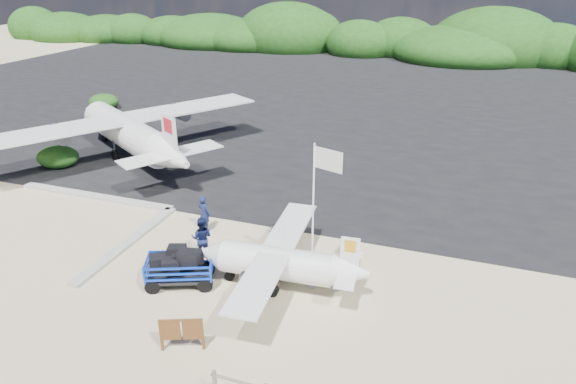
% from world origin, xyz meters
% --- Properties ---
extents(ground, '(160.00, 160.00, 0.00)m').
position_xyz_m(ground, '(0.00, 0.00, 0.00)').
color(ground, beige).
extents(asphalt_apron, '(90.00, 50.00, 0.04)m').
position_xyz_m(asphalt_apron, '(0.00, 30.00, 0.00)').
color(asphalt_apron, '#B2B2B2').
rests_on(asphalt_apron, ground).
extents(lagoon, '(9.00, 7.00, 0.40)m').
position_xyz_m(lagoon, '(-9.00, 1.50, 0.00)').
color(lagoon, '#B2B2B2').
rests_on(lagoon, ground).
extents(vegetation_band, '(124.00, 8.00, 4.40)m').
position_xyz_m(vegetation_band, '(0.00, 55.00, 0.00)').
color(vegetation_band, '#B2B2B2').
rests_on(vegetation_band, ground).
extents(baggage_cart, '(3.05, 2.44, 1.33)m').
position_xyz_m(baggage_cart, '(-0.78, -0.41, 0.00)').
color(baggage_cart, blue).
rests_on(baggage_cart, ground).
extents(flagpole, '(1.22, 0.81, 5.65)m').
position_xyz_m(flagpole, '(3.89, 1.15, 0.00)').
color(flagpole, white).
rests_on(flagpole, ground).
extents(signboard, '(1.39, 0.67, 1.19)m').
position_xyz_m(signboard, '(1.13, -3.56, 0.00)').
color(signboard, brown).
rests_on(signboard, ground).
extents(crew_a, '(0.71, 0.57, 1.70)m').
position_xyz_m(crew_a, '(-1.96, 3.72, 0.85)').
color(crew_a, '#131C4A').
rests_on(crew_a, ground).
extents(crew_b, '(1.04, 0.90, 1.83)m').
position_xyz_m(crew_b, '(-0.92, 1.59, 0.91)').
color(crew_b, '#131C4A').
rests_on(crew_b, ground).
extents(aircraft_large, '(23.71, 23.71, 5.16)m').
position_xyz_m(aircraft_large, '(12.96, 24.14, 0.00)').
color(aircraft_large, '#B2B2B2').
rests_on(aircraft_large, ground).
extents(aircraft_small, '(7.16, 7.16, 2.41)m').
position_xyz_m(aircraft_small, '(-6.72, 37.36, 0.00)').
color(aircraft_small, '#B2B2B2').
rests_on(aircraft_small, ground).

